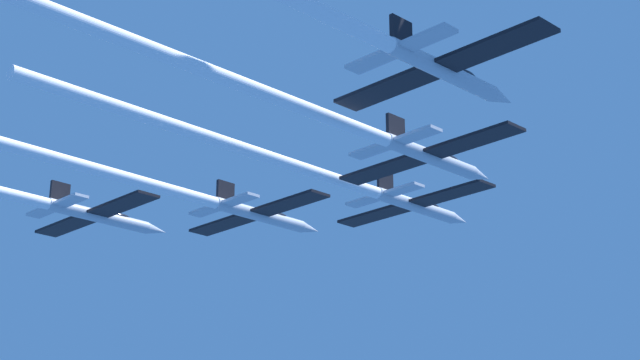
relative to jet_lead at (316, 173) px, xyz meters
The scene contains 3 objects.
jet_lead is the anchor object (origin of this frame).
jet_left_wing 17.31m from the jet_lead, 134.65° to the right, with size 19.80×58.18×3.28m.
jet_right_wing 19.53m from the jet_lead, 53.62° to the right, with size 19.80×65.67×3.28m.
Camera 1 is at (67.89, -79.83, -33.20)m, focal length 57.66 mm.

